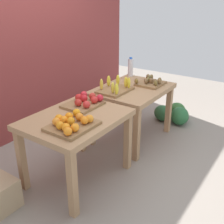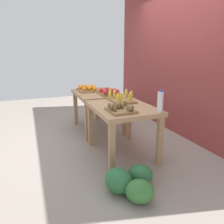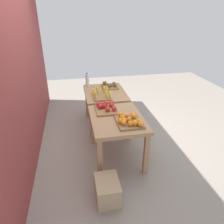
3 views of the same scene
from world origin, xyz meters
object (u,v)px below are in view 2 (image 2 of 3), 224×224
object	(u,v)px
display_table_left	(98,98)
display_table_right	(122,113)
orange_bin	(88,89)
watermelon_pile	(131,182)
water_bottle	(160,102)
apple_bin	(109,92)
banana_crate	(122,99)
cardboard_produce_box	(99,110)
kiwi_bin	(121,109)

from	to	relation	value
display_table_left	display_table_right	xyz separation A→B (m)	(1.12, 0.00, 0.00)
display_table_left	orange_bin	world-z (taller)	orange_bin
watermelon_pile	display_table_right	bearing A→B (deg)	162.36
display_table_left	water_bottle	distance (m)	1.63
apple_bin	banana_crate	bearing A→B (deg)	-1.05
orange_bin	banana_crate	world-z (taller)	banana_crate
orange_bin	cardboard_produce_box	world-z (taller)	orange_bin
display_table_left	kiwi_bin	size ratio (longest dim) A/B	2.88
apple_bin	water_bottle	bearing A→B (deg)	8.64
display_table_left	kiwi_bin	distance (m)	1.38
display_table_left	cardboard_produce_box	distance (m)	1.01
watermelon_pile	kiwi_bin	bearing A→B (deg)	167.32
kiwi_bin	cardboard_produce_box	size ratio (longest dim) A/B	0.90
cardboard_produce_box	display_table_right	bearing A→B (deg)	-8.73
apple_bin	kiwi_bin	xyz separation A→B (m)	(1.08, -0.25, -0.01)
display_table_right	water_bottle	xyz separation A→B (m)	(0.46, 0.31, 0.24)
water_bottle	orange_bin	bearing A→B (deg)	-165.98
orange_bin	banana_crate	distance (m)	1.10
display_table_right	orange_bin	world-z (taller)	orange_bin
banana_crate	cardboard_produce_box	xyz separation A→B (m)	(-1.70, 0.20, -0.64)
display_table_right	banana_crate	xyz separation A→B (m)	(-0.25, 0.10, 0.15)
display_table_left	kiwi_bin	world-z (taller)	kiwi_bin
display_table_right	cardboard_produce_box	size ratio (longest dim) A/B	2.60
banana_crate	water_bottle	distance (m)	0.75
display_table_right	water_bottle	world-z (taller)	water_bottle
display_table_right	cardboard_produce_box	distance (m)	2.03
banana_crate	display_table_right	bearing A→B (deg)	-22.39
display_table_right	apple_bin	bearing A→B (deg)	172.14
display_table_left	display_table_right	bearing A→B (deg)	0.00
display_table_right	banana_crate	bearing A→B (deg)	157.61
cardboard_produce_box	display_table_left	bearing A→B (deg)	-19.82
display_table_left	display_table_right	world-z (taller)	same
orange_bin	watermelon_pile	xyz separation A→B (m)	(2.18, -0.14, -0.65)
orange_bin	watermelon_pile	distance (m)	2.28
banana_crate	watermelon_pile	size ratio (longest dim) A/B	0.69
water_bottle	kiwi_bin	bearing A→B (deg)	-115.03
water_bottle	watermelon_pile	bearing A→B (deg)	-55.66
banana_crate	water_bottle	world-z (taller)	water_bottle
kiwi_bin	watermelon_pile	size ratio (longest dim) A/B	0.56
display_table_right	kiwi_bin	size ratio (longest dim) A/B	2.88
display_table_right	apple_bin	distance (m)	0.85
display_table_left	banana_crate	size ratio (longest dim) A/B	2.36
kiwi_bin	water_bottle	distance (m)	0.50
cardboard_produce_box	apple_bin	bearing A→B (deg)	-9.39
kiwi_bin	apple_bin	bearing A→B (deg)	166.97
display_table_left	cardboard_produce_box	size ratio (longest dim) A/B	2.60
water_bottle	display_table_right	bearing A→B (deg)	-145.75
kiwi_bin	watermelon_pile	xyz separation A→B (m)	(0.61, -0.14, -0.65)
orange_bin	water_bottle	bearing A→B (deg)	14.02
kiwi_bin	cardboard_produce_box	xyz separation A→B (m)	(-2.20, 0.44, -0.63)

